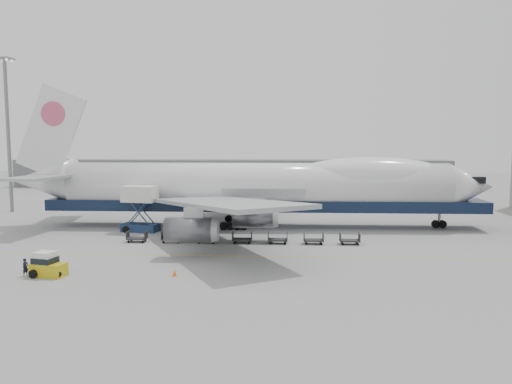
# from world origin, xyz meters

# --- Properties ---
(ground) EXTENTS (260.00, 260.00, 0.00)m
(ground) POSITION_xyz_m (0.00, 0.00, 0.00)
(ground) COLOR gray
(ground) RESTS_ON ground
(apron_line) EXTENTS (60.00, 0.15, 0.01)m
(apron_line) POSITION_xyz_m (0.00, -6.00, 0.01)
(apron_line) COLOR gold
(apron_line) RESTS_ON ground
(hangar) EXTENTS (110.00, 8.00, 7.00)m
(hangar) POSITION_xyz_m (-10.00, 70.00, 3.50)
(hangar) COLOR slate
(hangar) RESTS_ON ground
(floodlight_mast) EXTENTS (2.40, 2.40, 25.43)m
(floodlight_mast) POSITION_xyz_m (-42.00, 24.00, 14.27)
(floodlight_mast) COLOR slate
(floodlight_mast) RESTS_ON ground
(airliner) EXTENTS (67.00, 55.30, 19.98)m
(airliner) POSITION_xyz_m (0.64, 12.00, 5.62)
(airliner) COLOR white
(airliner) RESTS_ON ground
(catering_truck) EXTENTS (5.06, 3.87, 6.04)m
(catering_truck) POSITION_xyz_m (-15.22, 7.34, 3.43)
(catering_truck) COLOR navy
(catering_truck) RESTS_ON ground
(baggage_tug) EXTENTS (3.26, 2.20, 2.19)m
(baggage_tug) POSITION_xyz_m (-17.34, -14.49, 0.97)
(baggage_tug) COLOR gold
(baggage_tug) RESTS_ON ground
(ground_worker) EXTENTS (0.59, 0.70, 1.63)m
(ground_worker) POSITION_xyz_m (-19.22, -14.72, 0.81)
(ground_worker) COLOR black
(ground_worker) RESTS_ON ground
(traffic_cone) EXTENTS (0.40, 0.40, 0.60)m
(traffic_cone) POSITION_xyz_m (-6.03, -13.84, 0.28)
(traffic_cone) COLOR #FF5F0D
(traffic_cone) RESTS_ON ground
(dolly_0) EXTENTS (2.30, 1.35, 1.30)m
(dolly_0) POSITION_xyz_m (-13.70, 0.56, 0.53)
(dolly_0) COLOR #2D2D30
(dolly_0) RESTS_ON ground
(dolly_1) EXTENTS (2.30, 1.35, 1.30)m
(dolly_1) POSITION_xyz_m (-9.53, 0.56, 0.53)
(dolly_1) COLOR #2D2D30
(dolly_1) RESTS_ON ground
(dolly_2) EXTENTS (2.30, 1.35, 1.30)m
(dolly_2) POSITION_xyz_m (-5.35, 0.56, 0.53)
(dolly_2) COLOR #2D2D30
(dolly_2) RESTS_ON ground
(dolly_3) EXTENTS (2.30, 1.35, 1.30)m
(dolly_3) POSITION_xyz_m (-1.18, 0.56, 0.53)
(dolly_3) COLOR #2D2D30
(dolly_3) RESTS_ON ground
(dolly_4) EXTENTS (2.30, 1.35, 1.30)m
(dolly_4) POSITION_xyz_m (2.99, 0.56, 0.53)
(dolly_4) COLOR #2D2D30
(dolly_4) RESTS_ON ground
(dolly_5) EXTENTS (2.30, 1.35, 1.30)m
(dolly_5) POSITION_xyz_m (7.16, 0.56, 0.53)
(dolly_5) COLOR #2D2D30
(dolly_5) RESTS_ON ground
(dolly_6) EXTENTS (2.30, 1.35, 1.30)m
(dolly_6) POSITION_xyz_m (11.34, 0.56, 0.53)
(dolly_6) COLOR #2D2D30
(dolly_6) RESTS_ON ground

